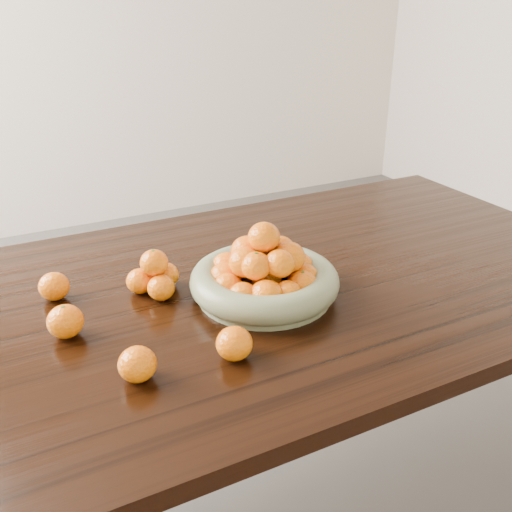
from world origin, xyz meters
name	(u,v)px	position (x,y,z in m)	size (l,w,h in m)	color
dining_table	(234,320)	(0.00, 0.00, 0.66)	(2.00, 1.00, 0.75)	black
fruit_bowl	(264,276)	(0.05, -0.07, 0.80)	(0.34, 0.34, 0.18)	#6D7455
orange_pyramid	(155,276)	(-0.17, 0.06, 0.79)	(0.13, 0.12, 0.11)	orange
loose_orange_0	(65,321)	(-0.39, -0.03, 0.78)	(0.07, 0.07, 0.07)	orange
loose_orange_1	(137,364)	(-0.30, -0.24, 0.78)	(0.07, 0.07, 0.07)	orange
loose_orange_2	(234,343)	(-0.12, -0.26, 0.78)	(0.07, 0.07, 0.07)	orange
loose_orange_3	(54,286)	(-0.38, 0.13, 0.78)	(0.07, 0.07, 0.06)	orange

